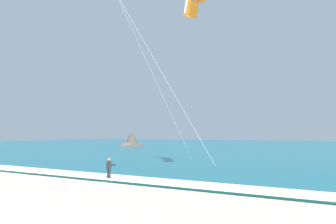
% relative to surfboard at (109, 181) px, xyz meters
% --- Properties ---
extents(sea, '(200.00, 120.00, 0.20)m').
position_rel_surfboard_xyz_m(sea, '(1.21, 59.64, 0.07)').
color(sea, '#146075').
rests_on(sea, ground).
extents(surf_foam, '(200.00, 2.42, 0.04)m').
position_rel_surfboard_xyz_m(surf_foam, '(1.21, 0.64, 0.19)').
color(surf_foam, white).
rests_on(surf_foam, sea).
extents(surfboard, '(0.81, 1.47, 0.09)m').
position_rel_surfboard_xyz_m(surfboard, '(0.00, 0.00, 0.00)').
color(surfboard, white).
rests_on(surfboard, ground).
extents(kitesurfer, '(0.62, 0.61, 1.69)m').
position_rel_surfboard_xyz_m(kitesurfer, '(0.01, 0.02, 0.91)').
color(kitesurfer, '#232328').
rests_on(kitesurfer, ground).
extents(headland_left, '(8.04, 8.04, 3.96)m').
position_rel_surfboard_xyz_m(headland_left, '(-30.84, 45.53, 1.15)').
color(headland_left, '#56514C').
rests_on(headland_left, ground).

